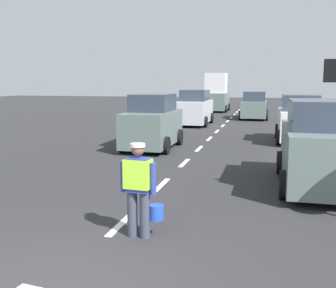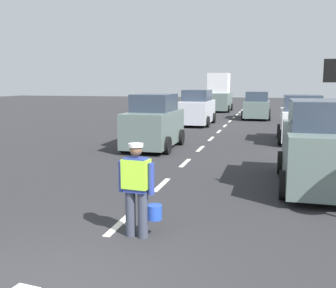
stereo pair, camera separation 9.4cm
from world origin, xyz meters
TOP-DOWN VIEW (x-y plane):
  - ground_plane at (0.00, 21.00)m, footprint 96.00×96.00m
  - lane_center_line at (0.00, 25.20)m, footprint 0.14×46.40m
  - road_worker at (0.55, 2.17)m, footprint 0.77×0.36m
  - delivery_truck at (-1.94, 33.11)m, footprint 2.16×4.60m
  - car_oncoming_second at (-1.86, 20.93)m, footprint 2.05×4.39m
  - car_outgoing_far at (1.73, 26.20)m, footprint 2.04×4.30m
  - car_parked_curbside at (4.01, 6.50)m, footprint 2.03×4.31m
  - car_oncoming_lead at (-1.89, 11.37)m, footprint 1.96×3.81m
  - car_parked_far at (4.09, 14.72)m, footprint 2.00×3.93m

SIDE VIEW (x-z plane):
  - ground_plane at x=0.00m, z-range 0.00..0.00m
  - lane_center_line at x=0.00m, z-range 0.00..0.01m
  - road_worker at x=0.55m, z-range 0.10..1.77m
  - car_outgoing_far at x=1.73m, z-range -0.07..1.96m
  - car_parked_far at x=4.09m, z-range -0.08..2.08m
  - car_oncoming_lead at x=-1.89m, z-range -0.08..2.15m
  - car_oncoming_second at x=-1.86m, z-range -0.08..2.16m
  - car_parked_curbside at x=4.01m, z-range -0.08..2.18m
  - delivery_truck at x=-1.94m, z-range -0.16..3.38m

